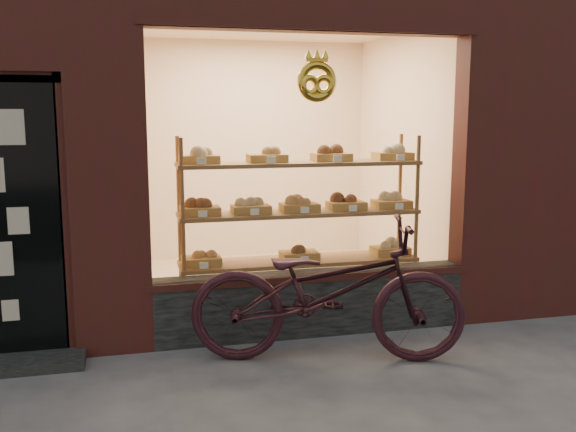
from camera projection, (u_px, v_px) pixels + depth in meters
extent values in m
cube|color=black|center=(312.00, 303.00, 5.55)|extent=(2.70, 0.25, 0.55)
cube|color=black|center=(5.00, 365.00, 4.79)|extent=(1.15, 0.35, 0.08)
torus|color=yellow|center=(317.00, 82.00, 5.15)|extent=(0.33, 0.07, 0.33)
cube|color=brown|center=(299.00, 313.00, 6.00)|extent=(2.20, 0.45, 0.04)
cube|color=brown|center=(299.00, 261.00, 5.92)|extent=(2.20, 0.45, 0.03)
cube|color=brown|center=(299.00, 213.00, 5.85)|extent=(2.20, 0.45, 0.04)
cube|color=brown|center=(299.00, 163.00, 5.77)|extent=(2.20, 0.45, 0.04)
cylinder|color=brown|center=(183.00, 238.00, 5.43)|extent=(0.04, 0.04, 1.70)
cylinder|color=brown|center=(416.00, 228.00, 5.94)|extent=(0.04, 0.04, 1.70)
cylinder|color=brown|center=(180.00, 230.00, 5.80)|extent=(0.04, 0.04, 1.70)
cylinder|color=brown|center=(399.00, 221.00, 6.31)|extent=(0.04, 0.04, 1.70)
cube|color=#966237|center=(201.00, 261.00, 5.69)|extent=(0.34, 0.24, 0.07)
sphere|color=#976236|center=(201.00, 251.00, 5.68)|extent=(0.11, 0.11, 0.11)
cube|color=white|center=(204.00, 265.00, 5.52)|extent=(0.07, 0.01, 0.05)
cube|color=#966237|center=(299.00, 255.00, 5.91)|extent=(0.34, 0.24, 0.07)
sphere|color=#532C14|center=(299.00, 246.00, 5.90)|extent=(0.11, 0.11, 0.11)
cube|color=white|center=(305.00, 260.00, 5.73)|extent=(0.07, 0.01, 0.05)
cube|color=#966237|center=(390.00, 250.00, 6.12)|extent=(0.34, 0.24, 0.07)
sphere|color=tan|center=(390.00, 242.00, 6.11)|extent=(0.11, 0.11, 0.11)
cube|color=white|center=(398.00, 254.00, 5.95)|extent=(0.08, 0.01, 0.05)
cube|color=#966237|center=(200.00, 211.00, 5.62)|extent=(0.34, 0.24, 0.07)
sphere|color=#532C14|center=(200.00, 201.00, 5.61)|extent=(0.11, 0.11, 0.11)
cube|color=white|center=(203.00, 214.00, 5.44)|extent=(0.07, 0.01, 0.06)
cube|color=#966237|center=(251.00, 209.00, 5.73)|extent=(0.34, 0.24, 0.07)
sphere|color=tan|center=(251.00, 199.00, 5.72)|extent=(0.11, 0.11, 0.11)
cube|color=white|center=(255.00, 212.00, 5.55)|extent=(0.07, 0.01, 0.06)
cube|color=#966237|center=(299.00, 207.00, 5.84)|extent=(0.34, 0.24, 0.07)
sphere|color=#976236|center=(299.00, 198.00, 5.82)|extent=(0.11, 0.11, 0.11)
cube|color=white|center=(305.00, 210.00, 5.66)|extent=(0.07, 0.01, 0.06)
cube|color=#966237|center=(346.00, 205.00, 5.94)|extent=(0.34, 0.24, 0.07)
sphere|color=#532C14|center=(346.00, 196.00, 5.93)|extent=(0.11, 0.11, 0.11)
cube|color=white|center=(353.00, 208.00, 5.77)|extent=(0.07, 0.01, 0.06)
cube|color=#966237|center=(391.00, 204.00, 6.05)|extent=(0.34, 0.24, 0.07)
sphere|color=tan|center=(392.00, 195.00, 6.04)|extent=(0.11, 0.11, 0.11)
cube|color=white|center=(399.00, 206.00, 5.87)|extent=(0.08, 0.01, 0.06)
cube|color=#966237|center=(199.00, 159.00, 5.55)|extent=(0.34, 0.24, 0.07)
sphere|color=tan|center=(199.00, 150.00, 5.54)|extent=(0.11, 0.11, 0.11)
cube|color=white|center=(202.00, 161.00, 5.37)|extent=(0.07, 0.01, 0.06)
cube|color=#966237|center=(267.00, 158.00, 5.69)|extent=(0.34, 0.24, 0.07)
sphere|color=#976236|center=(267.00, 149.00, 5.68)|extent=(0.11, 0.11, 0.11)
cube|color=white|center=(271.00, 160.00, 5.52)|extent=(0.08, 0.01, 0.06)
cube|color=#966237|center=(331.00, 157.00, 5.84)|extent=(0.34, 0.24, 0.07)
sphere|color=#532C14|center=(331.00, 148.00, 5.82)|extent=(0.11, 0.11, 0.11)
cube|color=white|center=(338.00, 158.00, 5.66)|extent=(0.07, 0.01, 0.06)
cube|color=#966237|center=(393.00, 156.00, 5.98)|extent=(0.34, 0.24, 0.07)
sphere|color=tan|center=(393.00, 147.00, 5.97)|extent=(0.11, 0.11, 0.11)
cube|color=white|center=(401.00, 157.00, 5.80)|extent=(0.08, 0.01, 0.06)
imported|color=black|center=(328.00, 291.00, 4.91)|extent=(2.23, 1.26, 1.11)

